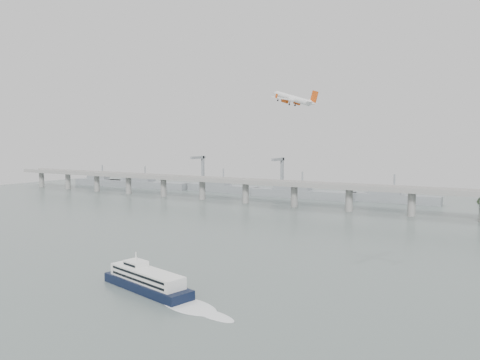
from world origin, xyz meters
The scene contains 5 objects.
ground centered at (0.00, 0.00, 0.00)m, with size 900.00×900.00×0.00m, color #566360.
bridge centered at (-1.15, 200.00, 17.65)m, with size 800.00×22.00×23.90m.
distant_fleet centered at (-155.36, 265.08, 6.22)m, with size 453.00×60.90×40.00m.
ferry centered at (15.43, -43.28, 3.85)m, with size 74.39×25.65×14.21m.
airliner centered at (17.90, 90.36, 85.04)m, with size 37.46×34.80×13.24m.
Camera 1 is at (139.65, -179.98, 59.31)m, focal length 35.00 mm.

